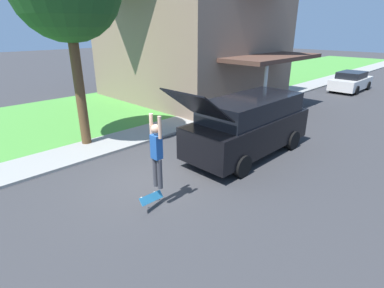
{
  "coord_description": "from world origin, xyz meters",
  "views": [
    {
      "loc": [
        6.5,
        -4.99,
        4.34
      ],
      "look_at": [
        0.77,
        0.78,
        1.17
      ],
      "focal_mm": 28.0,
      "sensor_mm": 36.0,
      "label": 1
    }
  ],
  "objects_px": {
    "skateboarder": "(157,151)",
    "car_down_street": "(351,81)",
    "suv_parked": "(249,125)",
    "skateboard": "(151,198)"
  },
  "relations": [
    {
      "from": "skateboarder",
      "to": "car_down_street",
      "type": "bearing_deg",
      "value": 95.52
    },
    {
      "from": "suv_parked",
      "to": "skateboard",
      "type": "distance_m",
      "value": 4.77
    },
    {
      "from": "suv_parked",
      "to": "skateboarder",
      "type": "distance_m",
      "value": 4.5
    },
    {
      "from": "skateboard",
      "to": "skateboarder",
      "type": "bearing_deg",
      "value": 81.49
    },
    {
      "from": "skateboarder",
      "to": "skateboard",
      "type": "xyz_separation_m",
      "value": [
        -0.03,
        -0.22,
        -1.23
      ]
    },
    {
      "from": "suv_parked",
      "to": "car_down_street",
      "type": "xyz_separation_m",
      "value": [
        -1.52,
        15.05,
        -0.44
      ]
    },
    {
      "from": "car_down_street",
      "to": "skateboard",
      "type": "xyz_separation_m",
      "value": [
        1.85,
        -19.73,
        -0.39
      ]
    },
    {
      "from": "suv_parked",
      "to": "skateboard",
      "type": "relative_size",
      "value": 7.56
    },
    {
      "from": "car_down_street",
      "to": "skateboard",
      "type": "height_order",
      "value": "car_down_street"
    },
    {
      "from": "suv_parked",
      "to": "skateboarder",
      "type": "xyz_separation_m",
      "value": [
        0.36,
        -4.47,
        0.4
      ]
    }
  ]
}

